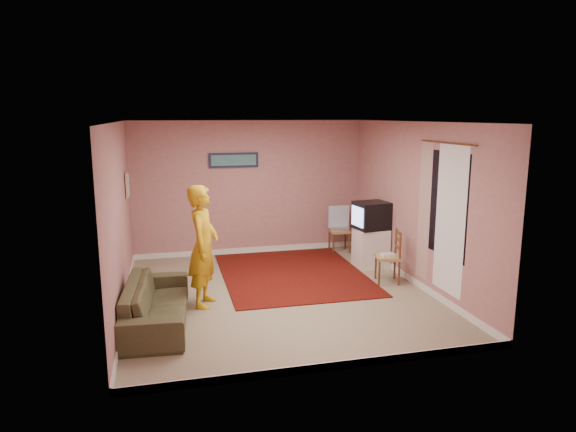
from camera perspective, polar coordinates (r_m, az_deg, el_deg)
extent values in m
plane|color=gray|center=(7.97, -1.10, -8.62)|extent=(5.00, 5.00, 0.00)
cube|color=#B7787B|center=(10.05, -4.33, 3.14)|extent=(4.50, 0.02, 2.60)
cube|color=#B7787B|center=(5.28, 4.96, -4.22)|extent=(4.50, 0.02, 2.60)
cube|color=#B7787B|center=(7.47, -18.22, -0.19)|extent=(0.02, 5.00, 2.60)
cube|color=#B7787B|center=(8.41, 13.98, 1.27)|extent=(0.02, 5.00, 2.60)
cube|color=white|center=(7.50, -1.17, 10.42)|extent=(4.50, 5.00, 0.02)
cube|color=white|center=(10.29, -4.22, -3.78)|extent=(4.50, 0.02, 0.10)
cube|color=white|center=(5.75, 4.71, -16.30)|extent=(4.50, 0.02, 0.10)
cube|color=white|center=(7.80, -17.58, -9.23)|extent=(0.02, 5.00, 0.10)
cube|color=white|center=(8.70, 13.53, -6.87)|extent=(0.02, 5.00, 0.10)
cube|color=black|center=(7.61, 17.14, 1.24)|extent=(0.01, 1.10, 1.50)
cube|color=white|center=(7.52, 17.55, -0.46)|extent=(0.01, 0.75, 2.10)
cube|color=beige|center=(8.10, 14.90, 0.49)|extent=(0.01, 0.35, 2.10)
cylinder|color=brown|center=(7.50, 17.24, 7.78)|extent=(0.02, 1.40, 0.02)
cube|color=#131B35|center=(9.91, -6.06, 6.20)|extent=(0.95, 0.03, 0.28)
cube|color=#305A87|center=(9.89, -6.05, 6.19)|extent=(0.86, 0.01, 0.20)
cube|color=#C6B188|center=(9.00, -17.44, 3.33)|extent=(0.03, 0.38, 0.42)
cube|color=silver|center=(9.00, -17.31, 3.33)|extent=(0.01, 0.30, 0.34)
cube|color=black|center=(8.90, 0.51, -6.43)|extent=(2.40, 2.99, 0.02)
cube|color=white|center=(9.38, 9.17, -3.48)|extent=(0.55, 0.50, 0.70)
cube|color=black|center=(9.25, 9.28, 0.06)|extent=(0.61, 0.57, 0.49)
cube|color=#8CB2F2|center=(9.12, 7.73, -0.06)|extent=(0.07, 0.41, 0.34)
cube|color=#A2914E|center=(10.29, 5.76, -1.68)|extent=(0.41, 0.40, 0.05)
cube|color=brown|center=(10.24, 5.78, -0.46)|extent=(0.39, 0.06, 0.45)
cube|color=#B0B0B5|center=(10.28, 5.77, -1.37)|extent=(0.46, 0.39, 0.07)
cube|color=#83B6D7|center=(10.30, 5.65, -0.07)|extent=(0.42, 0.05, 0.44)
cube|color=#A2914E|center=(8.53, 11.01, -4.52)|extent=(0.46, 0.47, 0.05)
cube|color=brown|center=(8.48, 11.07, -3.06)|extent=(0.13, 0.39, 0.45)
cube|color=white|center=(8.52, 11.02, -4.23)|extent=(0.21, 0.16, 0.04)
imported|color=#4A4A2D|center=(7.01, -14.40, -9.33)|extent=(0.91, 2.01, 0.57)
imported|color=gold|center=(7.37, -9.38, -3.32)|extent=(0.61, 0.74, 1.74)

